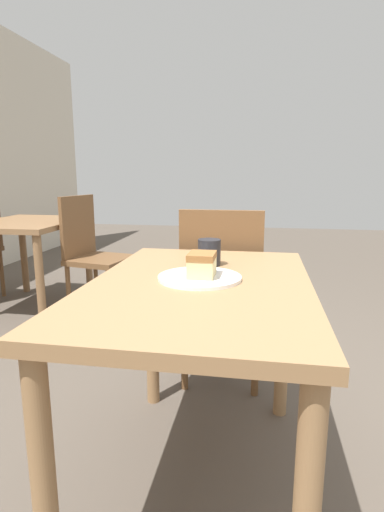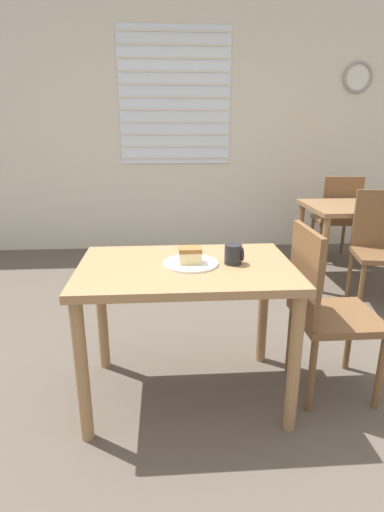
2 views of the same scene
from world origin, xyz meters
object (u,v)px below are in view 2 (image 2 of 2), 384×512
Objects in this scene: chair_far_opposite at (337,216)px; dining_table_near at (186,286)px; coffee_mug at (234,254)px; dining_table_far at (356,217)px; cake_slice at (190,255)px; chair_near_window at (324,307)px; chair_far_corner at (380,245)px; plate at (191,263)px.

dining_table_near is at bearing 58.17° from chair_far_opposite.
coffee_mug is at bearing 62.18° from chair_far_opposite.
dining_table_far is 8.13× the size of cake_slice.
coffee_mug is at bearing 89.14° from chair_near_window.
dining_table_far is 0.58m from chair_far_corner.
chair_far_corner and chair_far_opposite have the same top height.
chair_far_corner is at bearing 34.31° from cake_slice.
chair_far_corner is 1.98m from cake_slice.
chair_far_opposite is 2.84m from plate.
plate is 2.77× the size of coffee_mug.
coffee_mug reaches higher than dining_table_far.
dining_table_far is 3.32× the size of plate.
chair_far_corner is at bearing 33.93° from dining_table_near.
plate is at bearing -135.00° from dining_table_far.
plate is (0.02, 0.01, 0.12)m from dining_table_near.
chair_far_corner is 1.00× the size of chair_far_opposite.
chair_near_window is at bearing -0.95° from plate.
chair_far_corner reaches higher than dining_table_near.
dining_table_near is 1.98m from chair_far_corner.
cake_slice is at bearing -4.16° from dining_table_near.
plate is at bearing 58.49° from chair_far_opposite.
dining_table_far is 9.20× the size of coffee_mug.
chair_far_opposite is (1.02, 2.25, 0.00)m from chair_near_window.
coffee_mug is (-1.45, -1.67, 0.20)m from dining_table_far.
chair_near_window is 0.78m from cake_slice.
cake_slice is 1.13× the size of coffee_mug.
chair_far_opposite is at bearing 83.07° from dining_table_far.
plate is 2.45× the size of cake_slice.
chair_near_window is 8.25× the size of cake_slice.
dining_table_far is at bearing 45.07° from cake_slice.
cake_slice is at bearing 89.67° from chair_near_window.
dining_table_near is at bearing 175.84° from cake_slice.
chair_far_opposite reaches higher than cake_slice.
coffee_mug is (-1.52, -2.24, 0.30)m from chair_far_opposite.
dining_table_far is at bearing 44.69° from dining_table_near.
chair_far_corner is (-0.05, -0.57, -0.10)m from dining_table_far.
dining_table_near is 1.17× the size of dining_table_far.
chair_near_window reaches higher than plate.
plate reaches higher than dining_table_far.
dining_table_near is 2.38m from dining_table_far.
coffee_mug reaches higher than dining_table_near.
chair_near_window is at bearing 71.80° from chair_far_opposite.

